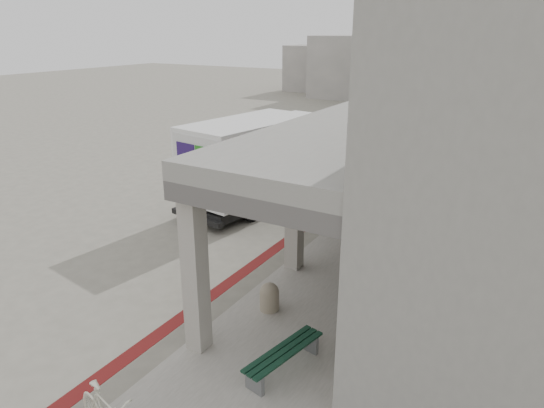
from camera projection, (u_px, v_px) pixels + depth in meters
The scene contains 12 objects.
ground at pixel (219, 260), 13.58m from camera, with size 120.00×120.00×0.00m, color slate.
bike_lane_stripe at pixel (285, 242), 14.72m from camera, with size 0.35×40.00×0.01m, color #501010.
sidewalk at pixel (354, 296), 11.65m from camera, with size 4.40×28.00×0.12m, color gray.
transit_building at pixel (525, 137), 12.79m from camera, with size 7.60×17.00×7.00m.
distant_backdrop at pixel (433, 69), 43.04m from camera, with size 28.00×10.00×6.50m.
tree_left at pixel (381, 68), 37.54m from camera, with size 3.20×3.20×4.80m.
tree_mid at pixel (482, 70), 35.80m from camera, with size 3.20×3.20×4.80m.
fedex_truck at pixel (266, 157), 17.80m from camera, with size 3.30×7.59×3.13m.
bench at pixel (284, 356), 8.92m from camera, with size 0.76×1.89×0.43m.
bollard_near at pixel (269, 296), 10.86m from camera, with size 0.44×0.44×0.66m.
bollard_far at pixel (377, 243), 13.59m from camera, with size 0.41×0.41×0.62m.
utility_cabinet at pixel (355, 294), 10.69m from camera, with size 0.41×0.55×0.92m, color slate.
Camera 1 is at (7.50, -9.77, 6.11)m, focal length 32.00 mm.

